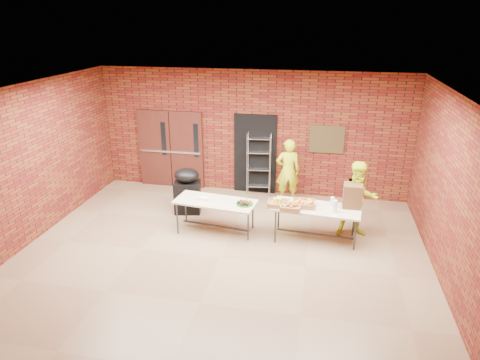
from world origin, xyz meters
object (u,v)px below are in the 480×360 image
table_left (215,203)px  volunteer_woman (288,171)px  table_right (316,210)px  coffee_dispenser (352,196)px  covered_grill (187,190)px  volunteer_man (358,200)px  wire_rack (259,164)px

table_left → volunteer_woman: size_ratio=1.11×
table_right → coffee_dispenser: 0.79m
coffee_dispenser → covered_grill: (-3.74, 0.63, -0.44)m
coffee_dispenser → table_right: bearing=-166.4°
table_left → coffee_dispenser: size_ratio=3.67×
covered_grill → table_left: bearing=-53.8°
table_left → volunteer_woman: (1.37, 1.91, 0.16)m
volunteer_woman → volunteer_man: size_ratio=0.99×
volunteer_woman → covered_grill: bearing=13.7°
wire_rack → volunteer_man: size_ratio=1.00×
table_right → volunteer_woman: 2.03m
table_left → table_right: 2.13m
table_left → covered_grill: covered_grill is taller
coffee_dispenser → volunteer_man: volunteer_man is taller
volunteer_man → coffee_dispenser: bearing=-136.2°
wire_rack → table_left: size_ratio=0.91×
volunteer_woman → table_right: bearing=100.5°
table_left → volunteer_man: volunteer_man is taller
table_left → coffee_dispenser: coffee_dispenser is taller
volunteer_woman → volunteer_man: bearing=125.3°
volunteer_man → table_right: bearing=-167.2°
wire_rack → volunteer_woman: wire_rack is taller
covered_grill → table_right: bearing=-25.6°
wire_rack → table_left: (-0.59, -2.25, -0.17)m
table_right → volunteer_man: size_ratio=1.13×
coffee_dispenser → volunteer_man: size_ratio=0.30×
table_left → covered_grill: 1.24m
wire_rack → volunteer_woman: size_ratio=1.01×
table_right → volunteer_woman: (-0.76, 1.87, 0.14)m
wire_rack → volunteer_woman: bearing=-30.0°
volunteer_man → wire_rack: bearing=131.7°
covered_grill → volunteer_man: volunteer_man is taller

